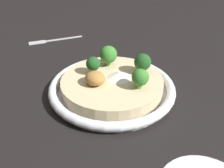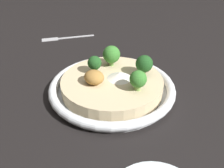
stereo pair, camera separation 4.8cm
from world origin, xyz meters
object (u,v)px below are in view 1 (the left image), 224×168
Objects in this scene: broccoli_back_right at (143,62)px; fork_utensil at (50,40)px; broccoli_right at (140,78)px; risotto_bowl at (112,86)px; broccoli_back_left at (108,55)px; broccoli_front_left at (93,64)px.

broccoli_back_right is 0.40m from fork_utensil.
broccoli_back_right reaches higher than broccoli_right.
broccoli_back_right reaches higher than fork_utensil.
broccoli_back_left is at bearing 136.80° from risotto_bowl.
broccoli_back_left reaches higher than fork_utensil.
broccoli_back_right is (-0.03, 0.06, 0.00)m from broccoli_right.
risotto_bowl is 0.08m from broccoli_right.
broccoli_back_left is 0.08m from broccoli_back_right.
broccoli_back_right is 0.27× the size of fork_utensil.
broccoli_front_left reaches higher than fork_utensil.
broccoli_right is at bearing 5.36° from risotto_bowl.
broccoli_front_left is (-0.05, -0.01, 0.04)m from risotto_bowl.
broccoli_front_left is 0.05m from broccoli_back_left.
broccoli_back_left is 0.33m from fork_utensil.
broccoli_right is 0.06m from broccoli_back_right.
fork_utensil is (-0.36, 0.11, -0.01)m from risotto_bowl.
risotto_bowl is 0.09m from broccoli_back_right.
risotto_bowl reaches higher than fork_utensil.
broccoli_front_left is at bearing -168.91° from risotto_bowl.
broccoli_right is 0.44m from fork_utensil.
broccoli_right is 0.12m from broccoli_back_left.
risotto_bowl is 0.38m from fork_utensil.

